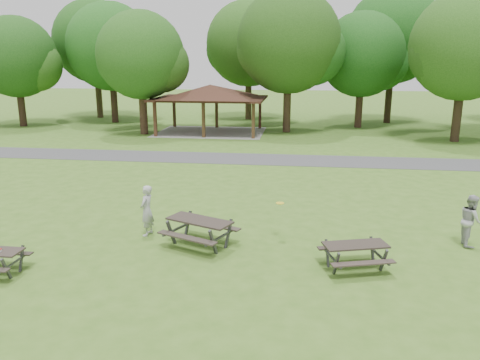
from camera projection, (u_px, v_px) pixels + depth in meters
name	position (u px, v px, depth m)	size (l,w,h in m)	color
ground	(189.00, 254.00, 13.87)	(160.00, 160.00, 0.00)	#3E681D
asphalt_path	(245.00, 159.00, 27.32)	(120.00, 3.20, 0.02)	#404043
pavilion	(210.00, 94.00, 36.67)	(8.60, 7.01, 3.76)	#382014
tree_row_b	(17.00, 59.00, 39.63)	(7.14, 6.80, 9.28)	black
tree_row_c	(112.00, 49.00, 41.89)	(8.19, 7.80, 10.67)	black
tree_row_d	(142.00, 58.00, 35.20)	(6.93, 6.60, 9.27)	#322016
tree_row_e	(290.00, 44.00, 35.96)	(8.40, 8.00, 11.02)	black
tree_row_f	(363.00, 57.00, 38.79)	(7.35, 7.00, 9.55)	#301D15
tree_row_g	(466.00, 49.00, 31.67)	(7.77, 7.40, 10.25)	black
tree_deep_a	(96.00, 44.00, 45.48)	(8.40, 8.00, 11.38)	#322416
tree_deep_b	(250.00, 46.00, 44.12)	(8.40, 8.00, 11.13)	#332316
tree_deep_c	(394.00, 39.00, 41.38)	(8.82, 8.40, 11.90)	black
picnic_table_middle	(200.00, 226.00, 14.37)	(2.51, 2.30, 0.88)	#2A231E
picnic_table_far	(355.00, 250.00, 12.79)	(2.06, 1.83, 0.75)	black
frisbee_in_flight	(280.00, 203.00, 14.77)	(0.30, 0.30, 0.02)	yellow
frisbee_thrower	(147.00, 211.00, 15.22)	(0.61, 0.40, 1.68)	#ACACAF
frisbee_catcher	(471.00, 220.00, 14.38)	(0.79, 0.61, 1.62)	#A6A6A9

